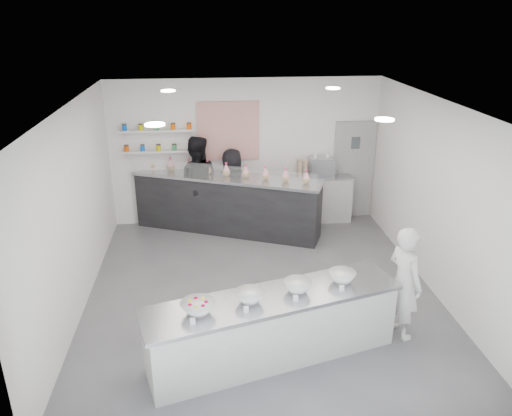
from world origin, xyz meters
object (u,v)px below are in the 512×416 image
Objects in this scene: back_bar at (227,204)px; staff_left at (197,183)px; prep_counter at (273,327)px; staff_right at (233,188)px; espresso_ledge at (320,199)px; espresso_machine at (321,167)px; woman_prep at (404,283)px.

staff_left is at bearing -179.99° from back_bar.
staff_right is at bearing 77.74° from prep_counter.
espresso_machine is at bearing 180.00° from espresso_ledge.
prep_counter is at bearing -61.59° from back_bar.
staff_right is (-0.26, 4.30, 0.37)m from prep_counter.
woman_prep is (0.24, -4.06, 0.31)m from espresso_ledge.
woman_prep is at bearing 130.87° from staff_left.
woman_prep is at bearing 110.03° from staff_right.
staff_right reaches higher than prep_counter.
espresso_ledge is 0.69m from espresso_machine.
espresso_ledge is at bearing 0.00° from espresso_machine.
back_bar reaches higher than prep_counter.
staff_left is 1.17× the size of staff_right.
staff_left reaches higher than espresso_ledge.
back_bar is at bearing 10.65° from woman_prep.
staff_right reaches higher than espresso_ledge.
prep_counter is at bearing 80.03° from woman_prep.
back_bar reaches higher than espresso_ledge.
back_bar is at bearing 162.78° from staff_left.
staff_left is (-2.57, -0.09, 0.47)m from espresso_ledge.
back_bar is at bearing -170.36° from espresso_ledge.
staff_left is 0.74m from staff_right.
espresso_machine is at bearing 32.49° from back_bar.
prep_counter is at bearing -109.85° from espresso_machine.
staff_left is (-2.57, -0.09, -0.22)m from espresso_machine.
staff_right is (0.13, 0.25, 0.24)m from back_bar.
espresso_machine is 4.09m from woman_prep.
staff_right is at bearing -177.33° from espresso_ledge.
woman_prep is at bearing -5.62° from prep_counter.
prep_counter is 6.48× the size of espresso_machine.
woman_prep reaches higher than espresso_ledge.
woman_prep is at bearing -86.64° from espresso_ledge.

